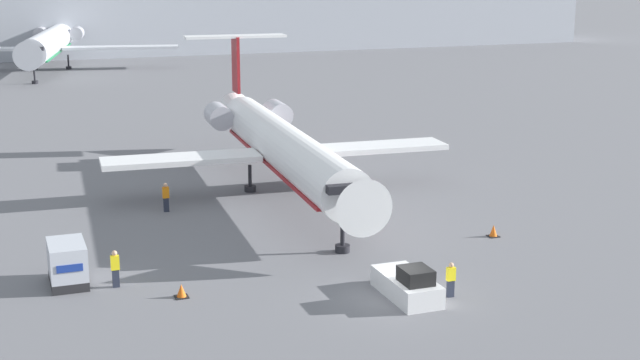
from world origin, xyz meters
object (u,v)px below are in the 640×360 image
at_px(worker_on_apron, 115,268).
at_px(airplane_parked_far_left, 49,43).
at_px(pushback_tug, 407,285).
at_px(worker_by_wing, 166,197).
at_px(airplane_main, 281,144).
at_px(traffic_cone_right, 493,231).
at_px(worker_near_tug, 451,279).
at_px(traffic_cone_left, 181,291).
at_px(luggage_cart, 67,264).

bearing_deg(worker_on_apron, airplane_parked_far_left, 88.07).
height_order(pushback_tug, worker_by_wing, worker_by_wing).
relative_size(airplane_main, worker_by_wing, 17.56).
xyz_separation_m(pushback_tug, traffic_cone_right, (8.67, 6.82, -0.29)).
xyz_separation_m(pushback_tug, airplane_parked_far_left, (-9.39, 98.50, 3.28)).
bearing_deg(worker_near_tug, worker_by_wing, 116.92).
xyz_separation_m(worker_by_wing, airplane_parked_far_left, (-1.63, 80.12, 2.92)).
relative_size(worker_near_tug, traffic_cone_right, 2.42).
bearing_deg(pushback_tug, traffic_cone_left, 159.91).
distance_m(pushback_tug, worker_by_wing, 19.95).
height_order(pushback_tug, luggage_cart, luggage_cart).
xyz_separation_m(worker_near_tug, worker_by_wing, (-9.66, 19.03, 0.10)).
bearing_deg(worker_near_tug, airplane_parked_far_left, 96.50).
height_order(pushback_tug, airplane_parked_far_left, airplane_parked_far_left).
bearing_deg(worker_by_wing, traffic_cone_left, -98.01).
bearing_deg(luggage_cart, airplane_parked_far_left, 86.73).
relative_size(pushback_tug, worker_near_tug, 2.52).
relative_size(luggage_cart, worker_by_wing, 1.55).
height_order(worker_by_wing, traffic_cone_right, worker_by_wing).
distance_m(airplane_main, worker_by_wing, 8.75).
bearing_deg(traffic_cone_left, traffic_cone_right, 9.87).
bearing_deg(worker_near_tug, luggage_cart, 154.59).
relative_size(pushback_tug, airplane_parked_far_left, 0.11).
xyz_separation_m(airplane_main, worker_near_tug, (1.49, -21.11, -2.47)).
bearing_deg(airplane_main, airplane_parked_far_left, 97.15).
bearing_deg(traffic_cone_left, luggage_cart, 142.97).
height_order(airplane_main, worker_on_apron, airplane_main).
xyz_separation_m(airplane_main, pushback_tug, (-0.41, -20.46, -2.72)).
xyz_separation_m(pushback_tug, worker_on_apron, (-12.50, 5.99, 0.36)).
height_order(airplane_main, worker_near_tug, airplane_main).
height_order(luggage_cart, airplane_parked_far_left, airplane_parked_far_left).
height_order(luggage_cart, traffic_cone_left, luggage_cart).
xyz_separation_m(pushback_tug, worker_by_wing, (-7.76, 18.38, 0.36)).
height_order(airplane_main, pushback_tug, airplane_main).
distance_m(luggage_cart, worker_near_tug, 18.27).
bearing_deg(worker_near_tug, traffic_cone_left, 160.12).
bearing_deg(traffic_cone_left, worker_on_apron, 138.05).
height_order(worker_on_apron, airplane_parked_far_left, airplane_parked_far_left).
relative_size(airplane_main, luggage_cart, 11.33).
relative_size(luggage_cart, airplane_parked_far_left, 0.08).
distance_m(traffic_cone_left, airplane_parked_far_left, 94.97).
height_order(worker_by_wing, traffic_cone_left, worker_by_wing).
bearing_deg(traffic_cone_right, airplane_parked_far_left, 101.14).
relative_size(airplane_main, worker_near_tug, 19.34).
height_order(pushback_tug, traffic_cone_right, pushback_tug).
xyz_separation_m(worker_on_apron, traffic_cone_right, (21.17, 0.83, -0.64)).
relative_size(airplane_main, airplane_parked_far_left, 0.88).
distance_m(pushback_tug, worker_near_tug, 2.03).
bearing_deg(worker_near_tug, worker_on_apron, 155.25).
xyz_separation_m(airplane_main, airplane_parked_far_left, (-9.79, 78.04, 0.56)).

